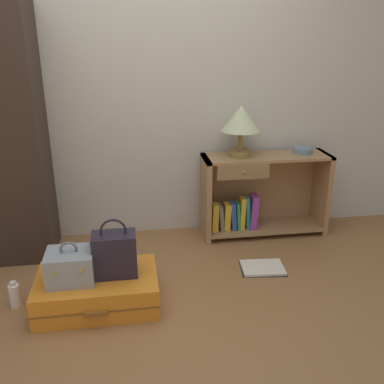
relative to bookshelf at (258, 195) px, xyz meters
name	(u,v)px	position (x,y,z in m)	size (l,w,h in m)	color
ground_plane	(161,340)	(-0.94, -1.28, -0.34)	(9.00, 9.00, 0.00)	olive
back_wall	(140,77)	(-0.94, 0.22, 0.96)	(6.40, 0.10, 2.60)	beige
bookshelf	(258,195)	(0.00, 0.00, 0.00)	(1.05, 0.34, 0.69)	#A37A51
table_lamp	(241,121)	(-0.18, -0.01, 0.64)	(0.31, 0.31, 0.41)	olive
bowl	(303,150)	(0.36, 0.01, 0.37)	(0.16, 0.16, 0.05)	slate
suitcase_large	(98,290)	(-1.30, -0.87, -0.24)	(0.75, 0.49, 0.21)	orange
train_case	(70,266)	(-1.45, -0.89, -0.04)	(0.28, 0.25, 0.26)	#8E99A3
handbag	(115,254)	(-1.18, -0.87, 0.01)	(0.27, 0.16, 0.38)	#231E2D
bottle	(15,295)	(-1.82, -0.81, -0.26)	(0.07, 0.07, 0.18)	white
open_book_on_floor	(263,268)	(-0.14, -0.61, -0.33)	(0.35, 0.27, 0.02)	white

